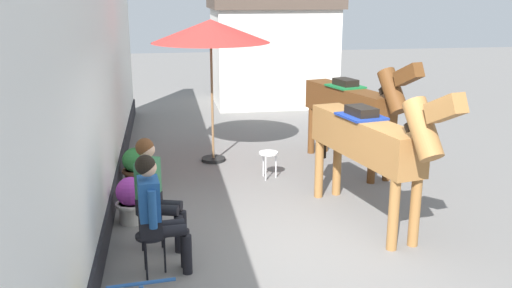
% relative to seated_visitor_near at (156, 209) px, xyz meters
% --- Properties ---
extents(ground_plane, '(40.00, 40.00, 0.00)m').
position_rel_seated_visitor_near_xyz_m(ground_plane, '(1.75, 3.26, -0.78)').
color(ground_plane, slate).
extents(pub_facade_wall, '(0.34, 14.00, 3.40)m').
position_rel_seated_visitor_near_xyz_m(pub_facade_wall, '(-0.80, 1.76, 0.76)').
color(pub_facade_wall, white).
rests_on(pub_facade_wall, ground_plane).
extents(distant_cottage, '(3.40, 2.60, 3.50)m').
position_rel_seated_visitor_near_xyz_m(distant_cottage, '(3.15, 9.54, 1.02)').
color(distant_cottage, silver).
rests_on(distant_cottage, ground_plane).
extents(seated_visitor_near, '(0.61, 0.49, 1.39)m').
position_rel_seated_visitor_near_xyz_m(seated_visitor_near, '(0.00, 0.00, 0.00)').
color(seated_visitor_near, black).
rests_on(seated_visitor_near, ground_plane).
extents(seated_visitor_far, '(0.61, 0.48, 1.39)m').
position_rel_seated_visitor_near_xyz_m(seated_visitor_far, '(-0.03, 0.68, 0.00)').
color(seated_visitor_far, black).
rests_on(seated_visitor_far, ground_plane).
extents(saddled_horse_near, '(0.90, 2.96, 2.06)m').
position_rel_seated_visitor_near_xyz_m(saddled_horse_near, '(2.79, 1.01, 0.38)').
color(saddled_horse_near, '#9E6B38').
rests_on(saddled_horse_near, ground_plane).
extents(saddled_horse_far, '(1.08, 2.92, 2.06)m').
position_rel_seated_visitor_near_xyz_m(saddled_horse_far, '(3.37, 3.39, 0.38)').
color(saddled_horse_far, brown).
rests_on(saddled_horse_far, ground_plane).
extents(flower_planter_inner_far, '(0.43, 0.43, 0.64)m').
position_rel_seated_visitor_near_xyz_m(flower_planter_inner_far, '(-0.36, 1.53, -0.44)').
color(flower_planter_inner_far, beige).
rests_on(flower_planter_inner_far, ground_plane).
extents(flower_planter_farthest, '(0.43, 0.43, 0.64)m').
position_rel_seated_visitor_near_xyz_m(flower_planter_farthest, '(-0.37, 3.00, -0.44)').
color(flower_planter_farthest, brown).
rests_on(flower_planter_farthest, ground_plane).
extents(cafe_parasol, '(2.10, 2.10, 2.58)m').
position_rel_seated_visitor_near_xyz_m(cafe_parasol, '(1.00, 4.19, 1.59)').
color(cafe_parasol, black).
rests_on(cafe_parasol, ground_plane).
extents(spare_stool_white, '(0.32, 0.32, 0.46)m').
position_rel_seated_visitor_near_xyz_m(spare_stool_white, '(1.82, 3.04, -0.38)').
color(spare_stool_white, white).
rests_on(spare_stool_white, ground_plane).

